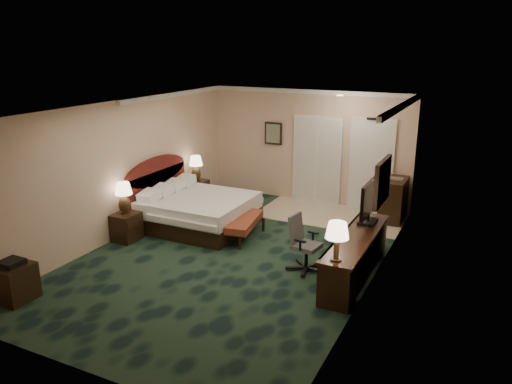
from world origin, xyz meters
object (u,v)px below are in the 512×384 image
at_px(nightstand_near, 127,227).
at_px(nightstand_far, 196,193).
at_px(lamp_far, 196,168).
at_px(tv, 369,202).
at_px(desk_chair, 307,244).
at_px(side_table, 14,282).
at_px(lamp_near, 124,198).
at_px(bed_bench, 245,228).
at_px(bed, 200,212).
at_px(desk, 355,257).
at_px(minibar, 393,200).

xyz_separation_m(nightstand_near, nightstand_far, (0.02, 2.47, 0.03)).
bearing_deg(lamp_far, tv, -17.67).
bearing_deg(desk_chair, nightstand_far, 156.54).
bearing_deg(side_table, nightstand_far, 90.35).
distance_m(lamp_near, bed_bench, 2.42).
bearing_deg(desk_chair, bed, 167.82).
relative_size(desk, desk_chair, 2.59).
relative_size(nightstand_near, lamp_far, 0.92).
relative_size(nightstand_near, desk_chair, 0.57).
xyz_separation_m(lamp_far, bed_bench, (2.01, -1.41, -0.69)).
xyz_separation_m(bed, side_table, (-0.84, -3.89, -0.04)).
height_order(nightstand_near, side_table, side_table).
bearing_deg(side_table, bed_bench, 61.78).
relative_size(bed_bench, tv, 1.29).
xyz_separation_m(bed, bed_bench, (1.16, -0.18, -0.11)).
xyz_separation_m(nightstand_near, desk_chair, (3.65, 0.27, 0.21)).
relative_size(side_table, minibar, 0.61).
height_order(nightstand_near, bed_bench, nightstand_near).
relative_size(nightstand_far, desk, 0.24).
relative_size(bed_bench, desk, 0.50).
bearing_deg(side_table, tv, 39.98).
distance_m(lamp_near, minibar, 5.68).
xyz_separation_m(nightstand_far, lamp_near, (-0.04, -2.46, 0.56)).
xyz_separation_m(bed_bench, tv, (2.43, -0.00, 0.89)).
relative_size(bed, desk_chair, 2.12).
distance_m(nightstand_far, minibar, 4.56).
bearing_deg(nightstand_near, nightstand_far, 89.53).
relative_size(lamp_far, desk, 0.24).
distance_m(side_table, tv, 5.83).
bearing_deg(bed, side_table, -102.15).
relative_size(nightstand_near, minibar, 0.59).
xyz_separation_m(bed, lamp_near, (-0.91, -1.26, 0.54)).
distance_m(lamp_far, side_table, 5.16).
distance_m(desk, tv, 1.02).
relative_size(lamp_near, minibar, 0.67).
bearing_deg(bed, minibar, 31.65).
relative_size(tv, minibar, 1.05).
xyz_separation_m(bed_bench, side_table, (-1.99, -3.71, 0.07)).
distance_m(lamp_near, desk_chair, 3.70).
relative_size(side_table, desk, 0.23).
distance_m(nightstand_near, desk_chair, 3.67).
bearing_deg(side_table, minibar, 54.08).
relative_size(lamp_near, desk, 0.25).
distance_m(lamp_far, tv, 4.67).
bearing_deg(lamp_near, minibar, 37.66).
bearing_deg(desk_chair, nightstand_near, -168.04).
distance_m(bed, bed_bench, 1.17).
bearing_deg(nightstand_near, tv, 13.71).
bearing_deg(nightstand_near, bed_bench, 28.19).
bearing_deg(minibar, bed, -148.35).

